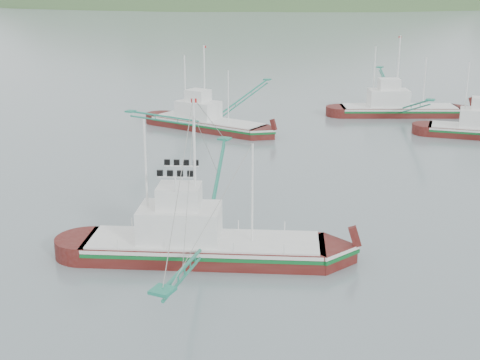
% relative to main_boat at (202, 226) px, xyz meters
% --- Properties ---
extents(ground, '(1200.00, 1200.00, 0.00)m').
position_rel_main_boat_xyz_m(ground, '(-0.05, -0.88, -1.98)').
color(ground, slate).
rests_on(ground, ground).
extents(main_boat, '(13.82, 23.41, 9.84)m').
position_rel_main_boat_xyz_m(main_boat, '(0.00, 0.00, 0.00)').
color(main_boat, '#480F0C').
rests_on(main_boat, ground).
extents(bg_boat_left, '(13.03, 22.78, 9.28)m').
position_rel_main_boat_xyz_m(bg_boat_left, '(-15.15, 29.44, -0.47)').
color(bg_boat_left, '#480F0C').
rests_on(bg_boat_left, ground).
extents(bg_boat_far, '(13.63, 22.62, 9.67)m').
position_rel_main_boat_xyz_m(bg_boat_far, '(1.23, 45.03, -0.00)').
color(bg_boat_far, '#480F0C').
rests_on(bg_boat_far, ground).
extents(headland_left, '(448.00, 308.00, 210.00)m').
position_rel_main_boat_xyz_m(headland_left, '(-180.05, 359.12, -1.98)').
color(headland_left, '#36552C').
rests_on(headland_left, ground).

